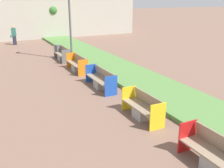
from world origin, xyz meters
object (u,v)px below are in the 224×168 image
at_px(bench_red_frame, 217,158).
at_px(bench_blue_frame, 101,81).
at_px(sapling_tree_far, 53,11).
at_px(parked_car_distant, 88,27).
at_px(street_lamp_post, 69,3).
at_px(pedestrian_walking, 14,35).
at_px(bench_grey_frame, 63,55).
at_px(bench_orange_frame, 78,65).
at_px(bench_yellow_frame, 143,109).

bearing_deg(bench_red_frame, bench_blue_frame, 89.98).
xyz_separation_m(sapling_tree_far, parked_car_distant, (4.37, 0.99, -1.93)).
distance_m(street_lamp_post, pedestrian_walking, 9.24).
height_order(bench_red_frame, bench_blue_frame, same).
relative_size(bench_grey_frame, parked_car_distant, 0.47).
relative_size(sapling_tree_far, parked_car_distant, 0.77).
relative_size(bench_orange_frame, bench_grey_frame, 1.06).
xyz_separation_m(bench_orange_frame, street_lamp_post, (0.61, 2.96, 3.49)).
height_order(street_lamp_post, parked_car_distant, street_lamp_post).
xyz_separation_m(sapling_tree_far, pedestrian_walking, (-4.38, -2.49, -1.95)).
distance_m(bench_red_frame, parked_car_distant, 26.18).
bearing_deg(bench_yellow_frame, street_lamp_post, 86.53).
bearing_deg(parked_car_distant, bench_blue_frame, -115.23).
bearing_deg(street_lamp_post, parked_car_distant, 63.20).
distance_m(sapling_tree_far, pedestrian_walking, 5.41).
bearing_deg(street_lamp_post, pedestrian_walking, 108.70).
xyz_separation_m(bench_orange_frame, parked_car_distant, (6.56, 14.72, 0.54)).
height_order(bench_blue_frame, bench_orange_frame, same).
bearing_deg(bench_red_frame, bench_yellow_frame, 90.05).
bearing_deg(bench_yellow_frame, bench_orange_frame, 89.98).
xyz_separation_m(bench_red_frame, bench_grey_frame, (-0.00, 13.73, -0.00)).
xyz_separation_m(bench_red_frame, parked_car_distant, (6.56, 25.34, 0.54)).
height_order(bench_red_frame, parked_car_distant, parked_car_distant).
xyz_separation_m(bench_yellow_frame, street_lamp_post, (0.61, 10.11, 3.50)).
xyz_separation_m(bench_yellow_frame, bench_blue_frame, (0.01, 3.73, 0.01)).
bearing_deg(pedestrian_walking, street_lamp_post, -71.30).
bearing_deg(bench_orange_frame, sapling_tree_far, 80.95).
relative_size(bench_red_frame, bench_orange_frame, 1.00).
distance_m(bench_yellow_frame, pedestrian_walking, 18.54).
bearing_deg(bench_red_frame, street_lamp_post, 87.42).
distance_m(street_lamp_post, sapling_tree_far, 10.94).
bearing_deg(bench_grey_frame, pedestrian_walking, 105.10).
bearing_deg(street_lamp_post, bench_yellow_frame, -93.47).
distance_m(bench_grey_frame, parked_car_distant, 13.34).
distance_m(bench_blue_frame, pedestrian_walking, 14.84).
bearing_deg(bench_orange_frame, parked_car_distant, 66.00).
bearing_deg(pedestrian_walking, bench_grey_frame, -74.90).
bearing_deg(pedestrian_walking, bench_red_frame, -84.27).
bearing_deg(sapling_tree_far, bench_blue_frame, -97.26).
xyz_separation_m(bench_red_frame, bench_orange_frame, (-0.00, 10.61, -0.00)).
height_order(sapling_tree_far, pedestrian_walking, sapling_tree_far).
bearing_deg(bench_blue_frame, sapling_tree_far, 82.74).
bearing_deg(bench_grey_frame, bench_orange_frame, -89.97).
bearing_deg(sapling_tree_far, pedestrian_walking, -150.38).
height_order(bench_orange_frame, pedestrian_walking, pedestrian_walking).
height_order(street_lamp_post, pedestrian_walking, street_lamp_post).
height_order(bench_yellow_frame, bench_grey_frame, same).
distance_m(bench_red_frame, bench_orange_frame, 10.61).
xyz_separation_m(bench_yellow_frame, bench_orange_frame, (0.00, 7.16, 0.01)).
relative_size(bench_blue_frame, bench_grey_frame, 1.15).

